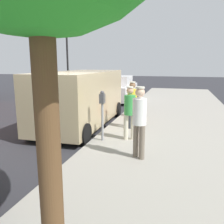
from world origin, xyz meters
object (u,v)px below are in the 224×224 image
Objects in this scene: pedestrian_in_green at (130,110)px; parked_sedan_ahead at (118,89)px; pedestrian_in_yellow at (132,102)px; pedestrian_in_white at (139,118)px; parking_meter_near at (102,107)px; parked_van at (81,97)px; traffic_light_corner at (58,51)px; fire_hydrant at (130,107)px.

pedestrian_in_green is 8.82m from parked_sedan_ahead.
pedestrian_in_white is at bearing -75.42° from pedestrian_in_yellow.
parked_van is (-1.50, 1.92, -0.03)m from parking_meter_near.
parked_van reaches higher than pedestrian_in_yellow.
traffic_light_corner is at bearing 128.49° from pedestrian_in_yellow.
pedestrian_in_yellow is at bearing 71.09° from parking_meter_near.
pedestrian_in_white is at bearing -55.46° from traffic_light_corner.
parking_meter_near is 0.86× the size of pedestrian_in_white.
traffic_light_corner is (-8.88, 12.29, 2.43)m from pedestrian_in_green.
fire_hydrant is at bearing 88.41° from parking_meter_near.
parked_van is at bearing 128.05° from parking_meter_near.
pedestrian_in_green is (0.77, 0.32, -0.10)m from parking_meter_near.
traffic_light_corner is (-6.61, 10.69, 2.36)m from parked_van.
traffic_light_corner is 6.05× the size of fire_hydrant.
pedestrian_in_white is (0.71, -2.73, 0.06)m from pedestrian_in_yellow.
pedestrian_in_white is at bearing -72.91° from parked_sedan_ahead.
fire_hydrant is at bearing 103.83° from pedestrian_in_yellow.
parked_van is at bearing 144.80° from pedestrian_in_green.
pedestrian_in_white is 16.74m from traffic_light_corner.
parking_meter_near is at bearing -57.24° from traffic_light_corner.
parked_sedan_ahead is at bearing 91.95° from parked_van.
pedestrian_in_yellow is at bearing -6.50° from parked_van.
parking_meter_near is 0.90× the size of pedestrian_in_yellow.
parked_van reaches higher than parked_sedan_ahead.
traffic_light_corner is at bearing 125.85° from pedestrian_in_green.
traffic_light_corner is (-6.38, 3.84, 2.77)m from parked_sedan_ahead.
pedestrian_in_white is 1.08× the size of pedestrian_in_green.
fire_hydrant is (-0.48, 1.93, -0.54)m from pedestrian_in_yellow.
fire_hydrant is (1.60, 1.69, -0.59)m from parked_van.
pedestrian_in_white is 0.34× the size of traffic_light_corner.
pedestrian_in_yellow is 2.09m from parked_van.
fire_hydrant is at bearing 46.64° from parked_van.
parking_meter_near reaches higher than parked_sedan_ahead.
parking_meter_near is 1.77× the size of fire_hydrant.
parked_van is (-2.08, 0.24, 0.04)m from pedestrian_in_yellow.
traffic_light_corner reaches higher than pedestrian_in_yellow.
parked_sedan_ahead is at bearing 107.09° from pedestrian_in_white.
pedestrian_in_green is at bearing -78.54° from fire_hydrant.
pedestrian_in_white reaches higher than pedestrian_in_green.
traffic_light_corner reaches higher than pedestrian_in_green.
parked_van is 6.07× the size of fire_hydrant.
pedestrian_in_green is 2.78m from parked_van.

